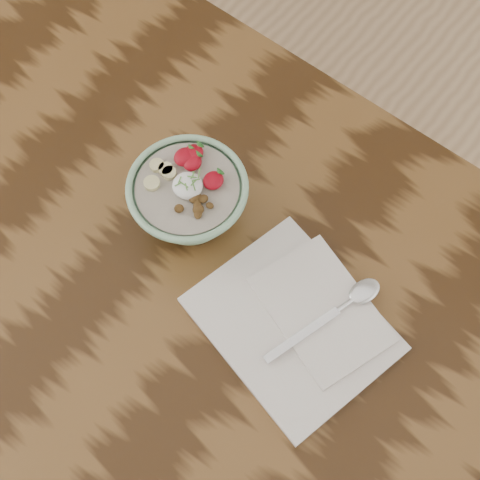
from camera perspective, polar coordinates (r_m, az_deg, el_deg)
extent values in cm
cube|color=#331E0C|center=(101.50, -9.36, -1.62)|extent=(160.00, 90.00, 4.00)
cylinder|color=#4C2D19|center=(178.94, -16.80, 15.81)|extent=(7.00, 7.00, 71.00)
cylinder|color=#8BBA94|center=(100.63, -4.18, 2.10)|extent=(7.54, 7.54, 1.08)
torus|color=#8BBA94|center=(92.87, -4.54, 4.52)|extent=(17.14, 17.14, 0.99)
cylinder|color=#A69A8A|center=(93.34, -4.52, 4.36)|extent=(14.54, 14.54, 0.90)
ellipsoid|color=white|center=(92.15, -4.50, 4.65)|extent=(4.23, 4.23, 2.33)
ellipsoid|color=maroon|center=(92.40, -2.29, 5.10)|extent=(2.77, 3.05, 1.52)
cone|color=#286623|center=(92.59, -1.81, 5.71)|extent=(1.40, 1.03, 1.52)
ellipsoid|color=maroon|center=(94.54, -4.76, 7.08)|extent=(2.86, 3.15, 1.57)
cone|color=#286623|center=(94.75, -4.27, 7.69)|extent=(1.40, 1.03, 1.52)
ellipsoid|color=maroon|center=(94.80, -4.01, 7.40)|extent=(2.75, 3.03, 1.51)
cone|color=#286623|center=(95.01, -3.54, 7.99)|extent=(1.40, 1.03, 1.52)
ellipsoid|color=maroon|center=(94.07, -4.10, 6.61)|extent=(2.58, 2.83, 1.42)
cone|color=#286623|center=(94.24, -3.65, 7.18)|extent=(1.40, 1.03, 1.52)
cylinder|color=beige|center=(94.22, -6.36, 6.03)|extent=(2.06, 2.06, 0.70)
cylinder|color=beige|center=(93.86, -6.05, 5.71)|extent=(2.01, 2.01, 0.70)
cylinder|color=beige|center=(93.33, -7.53, 4.83)|extent=(2.28, 2.28, 0.70)
cylinder|color=beige|center=(94.68, -7.11, 6.34)|extent=(2.05, 2.05, 0.70)
ellipsoid|color=brown|center=(91.46, -3.91, 3.64)|extent=(1.35, 1.78, 0.97)
ellipsoid|color=brown|center=(90.60, -3.58, 2.61)|extent=(2.08, 2.12, 1.26)
ellipsoid|color=brown|center=(91.45, -3.95, 3.59)|extent=(1.64, 1.60, 0.87)
ellipsoid|color=brown|center=(90.99, -5.23, 2.70)|extent=(1.79, 1.77, 1.02)
ellipsoid|color=brown|center=(90.95, -3.67, 2.96)|extent=(1.83, 1.82, 1.08)
ellipsoid|color=brown|center=(91.38, -3.15, 3.53)|extent=(1.52, 1.64, 0.83)
ellipsoid|color=brown|center=(91.60, -3.52, 3.64)|extent=(1.59, 1.58, 0.73)
ellipsoid|color=brown|center=(90.97, -2.59, 2.96)|extent=(1.27, 1.10, 0.63)
ellipsoid|color=brown|center=(90.31, -3.60, 2.24)|extent=(1.83, 1.93, 0.84)
cylinder|color=#57903C|center=(90.96, -3.97, 4.92)|extent=(0.19, 1.22, 0.22)
cylinder|color=#57903C|center=(91.61, -4.02, 5.63)|extent=(0.76, 0.80, 0.21)
cylinder|color=#57903C|center=(90.72, -4.61, 4.55)|extent=(1.03, 0.82, 0.22)
cylinder|color=#57903C|center=(91.15, -3.76, 5.15)|extent=(0.88, 1.02, 0.22)
cylinder|color=#57903C|center=(91.41, -4.11, 5.40)|extent=(1.24, 0.78, 0.23)
cylinder|color=#57903C|center=(90.99, -5.35, 4.74)|extent=(0.50, 0.93, 0.21)
cylinder|color=#57903C|center=(91.29, -5.18, 5.11)|extent=(0.60, 1.16, 0.22)
cylinder|color=#57903C|center=(91.50, -4.07, 5.50)|extent=(0.42, 1.12, 0.22)
cylinder|color=#57903C|center=(90.72, -3.97, 4.64)|extent=(1.38, 1.05, 0.23)
cylinder|color=#57903C|center=(91.64, -3.51, 5.71)|extent=(0.98, 1.46, 0.24)
cylinder|color=#57903C|center=(90.92, -4.82, 4.75)|extent=(1.52, 0.20, 0.23)
cube|color=white|center=(94.34, 4.49, -7.15)|extent=(29.85, 26.11, 0.99)
cube|color=white|center=(94.56, 6.94, -5.89)|extent=(22.05, 18.34, 0.60)
cube|color=silver|center=(92.64, 5.31, -8.08)|extent=(4.70, 12.27, 0.38)
cylinder|color=silver|center=(94.62, 9.12, -5.37)|extent=(1.65, 3.33, 0.76)
ellipsoid|color=silver|center=(95.52, 10.58, -4.31)|extent=(4.59, 5.71, 1.03)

